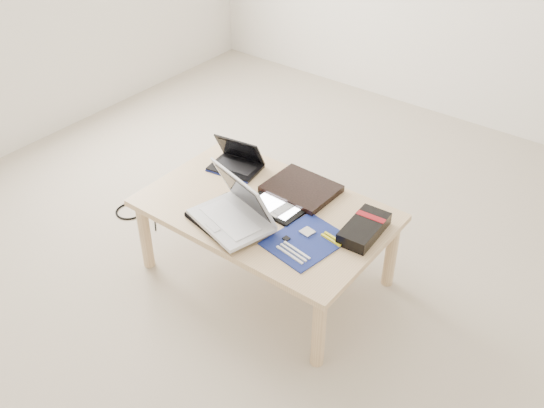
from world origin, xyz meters
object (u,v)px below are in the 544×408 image
Objects in this scene: gpu_box at (364,229)px; coffee_table at (266,216)px; netbook at (237,162)px; white_laptop at (235,211)px.

coffee_table is at bearing -166.81° from gpu_box.
coffee_table is 0.47m from gpu_box.
netbook reaches higher than coffee_table.
gpu_box is at bearing 29.95° from white_laptop.
white_laptop is 1.48× the size of gpu_box.
netbook is at bearing 174.69° from gpu_box.
netbook is 0.98× the size of gpu_box.
netbook is (-0.32, 0.18, 0.08)m from coffee_table.
white_laptop reaches higher than netbook.
coffee_table is 4.09× the size of gpu_box.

